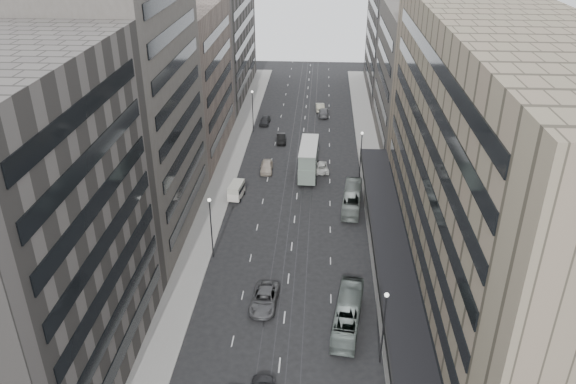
% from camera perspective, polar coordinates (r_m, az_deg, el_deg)
% --- Properties ---
extents(ground, '(220.00, 220.00, 0.00)m').
position_cam_1_polar(ground, '(60.90, -0.43, -13.22)').
color(ground, black).
rests_on(ground, ground).
extents(sidewalk_right, '(4.00, 125.00, 0.15)m').
position_cam_1_polar(sidewalk_right, '(92.92, 8.58, 1.85)').
color(sidewalk_right, gray).
rests_on(sidewalk_right, ground).
extents(sidewalk_left, '(4.00, 125.00, 0.15)m').
position_cam_1_polar(sidewalk_left, '(93.77, -6.19, 2.25)').
color(sidewalk_left, gray).
rests_on(sidewalk_left, ground).
extents(department_store, '(19.20, 60.00, 30.00)m').
position_cam_1_polar(department_store, '(62.19, 20.20, 2.21)').
color(department_store, gray).
rests_on(department_store, ground).
extents(building_right_mid, '(15.00, 28.00, 24.00)m').
position_cam_1_polar(building_right_mid, '(103.56, 13.80, 11.12)').
color(building_right_mid, '#504C45').
rests_on(building_right_mid, ground).
extents(building_right_far, '(15.00, 32.00, 28.00)m').
position_cam_1_polar(building_right_far, '(131.93, 11.85, 15.61)').
color(building_right_far, '#5B5651').
rests_on(building_right_far, ground).
extents(building_left_a, '(15.00, 28.00, 30.00)m').
position_cam_1_polar(building_left_a, '(51.73, -25.73, -4.06)').
color(building_left_a, '#5B5651').
rests_on(building_left_a, ground).
extents(building_left_b, '(15.00, 26.00, 34.00)m').
position_cam_1_polar(building_left_b, '(73.28, -16.61, 8.24)').
color(building_left_b, '#504C45').
rests_on(building_left_b, ground).
extents(building_left_c, '(15.00, 28.00, 25.00)m').
position_cam_1_polar(building_left_c, '(99.20, -11.28, 10.97)').
color(building_left_c, '#78685E').
rests_on(building_left_c, ground).
extents(building_left_d, '(15.00, 38.00, 28.00)m').
position_cam_1_polar(building_left_d, '(130.12, -7.80, 15.76)').
color(building_left_d, '#5B5651').
rests_on(building_left_d, ground).
extents(lamp_right_near, '(0.44, 0.44, 8.32)m').
position_cam_1_polar(lamp_right_near, '(54.01, 9.75, -12.70)').
color(lamp_right_near, '#262628').
rests_on(lamp_right_near, ground).
extents(lamp_right_far, '(0.44, 0.44, 8.32)m').
position_cam_1_polar(lamp_right_far, '(88.36, 7.44, 4.20)').
color(lamp_right_far, '#262628').
rests_on(lamp_right_far, ground).
extents(lamp_left_near, '(0.44, 0.44, 8.32)m').
position_cam_1_polar(lamp_left_near, '(68.80, -7.85, -2.94)').
color(lamp_left_near, '#262628').
rests_on(lamp_left_near, ground).
extents(lamp_left_far, '(0.44, 0.44, 8.32)m').
position_cam_1_polar(lamp_left_far, '(107.62, -3.62, 8.66)').
color(lamp_left_far, '#262628').
rests_on(lamp_left_far, ground).
extents(bus_near, '(3.84, 10.65, 2.90)m').
position_cam_1_polar(bus_near, '(60.17, 6.10, -12.20)').
color(bus_near, gray).
rests_on(bus_near, ground).
extents(bus_far, '(3.36, 10.37, 2.84)m').
position_cam_1_polar(bus_far, '(81.76, 6.52, -0.69)').
color(bus_far, gray).
rests_on(bus_far, ground).
extents(double_decker, '(3.28, 9.85, 5.34)m').
position_cam_1_polar(double_decker, '(90.42, 2.10, 3.37)').
color(double_decker, slate).
rests_on(double_decker, ground).
extents(panel_van, '(2.28, 4.03, 2.42)m').
position_cam_1_polar(panel_van, '(84.18, -5.27, 0.19)').
color(panel_van, white).
rests_on(panel_van, ground).
extents(sedan_2, '(3.14, 6.21, 1.68)m').
position_cam_1_polar(sedan_2, '(62.79, -2.42, -10.81)').
color(sedan_2, '#525254').
rests_on(sedan_2, ground).
extents(sedan_4, '(2.13, 4.95, 1.66)m').
position_cam_1_polar(sedan_4, '(92.63, -2.18, 2.59)').
color(sedan_4, beige).
rests_on(sedan_4, ground).
extents(sedan_5, '(2.00, 4.65, 1.49)m').
position_cam_1_polar(sedan_5, '(104.24, -0.70, 5.46)').
color(sedan_5, black).
rests_on(sedan_5, ground).
extents(sedan_6, '(2.87, 5.25, 1.40)m').
position_cam_1_polar(sedan_6, '(93.03, 3.34, 2.58)').
color(sedan_6, silver).
rests_on(sedan_6, ground).
extents(sedan_7, '(2.23, 5.42, 1.57)m').
position_cam_1_polar(sedan_7, '(118.07, 3.63, 8.10)').
color(sedan_7, slate).
rests_on(sedan_7, ground).
extents(sedan_8, '(2.02, 4.68, 1.57)m').
position_cam_1_polar(sedan_8, '(113.29, -2.37, 7.29)').
color(sedan_8, '#252628').
rests_on(sedan_8, ground).
extents(sedan_9, '(2.02, 5.05, 1.63)m').
position_cam_1_polar(sedan_9, '(121.11, 3.28, 8.63)').
color(sedan_9, '#A29E86').
rests_on(sedan_9, ground).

